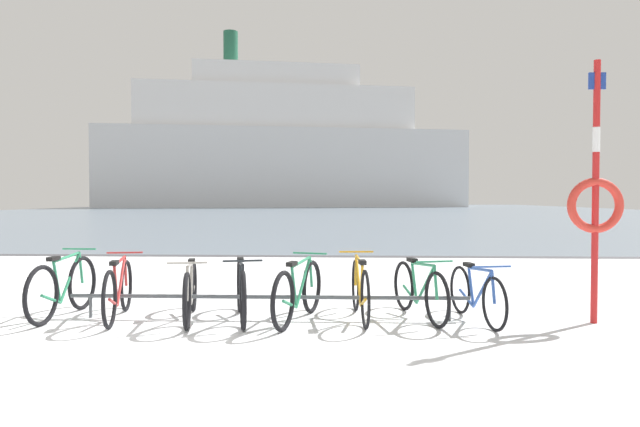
# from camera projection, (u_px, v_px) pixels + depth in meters

# --- Properties ---
(ground) EXTENTS (80.00, 132.00, 0.08)m
(ground) POSITION_uv_depth(u_px,v_px,m) (322.00, 213.00, 58.38)
(ground) COLOR white
(bike_rack) EXTENTS (5.04, 0.08, 0.31)m
(bike_rack) POSITION_uv_depth(u_px,v_px,m) (268.00, 298.00, 7.00)
(bike_rack) COLOR #4C5156
(bike_rack) RESTS_ON ground
(bicycle_0) EXTENTS (0.46, 1.72, 0.85)m
(bicycle_0) POSITION_uv_depth(u_px,v_px,m) (63.00, 287.00, 7.11)
(bicycle_0) COLOR black
(bicycle_0) RESTS_ON ground
(bicycle_1) EXTENTS (0.51, 1.70, 0.81)m
(bicycle_1) POSITION_uv_depth(u_px,v_px,m) (118.00, 290.00, 6.99)
(bicycle_1) COLOR black
(bicycle_1) RESTS_ON ground
(bicycle_2) EXTENTS (0.52, 1.73, 0.78)m
(bicycle_2) POSITION_uv_depth(u_px,v_px,m) (190.00, 292.00, 6.95)
(bicycle_2) COLOR black
(bicycle_2) RESTS_ON ground
(bicycle_3) EXTENTS (0.55, 1.70, 0.81)m
(bicycle_3) POSITION_uv_depth(u_px,v_px,m) (241.00, 291.00, 6.92)
(bicycle_3) COLOR black
(bicycle_3) RESTS_ON ground
(bicycle_4) EXTENTS (0.59, 1.73, 0.81)m
(bicycle_4) POSITION_uv_depth(u_px,v_px,m) (299.00, 292.00, 6.86)
(bicycle_4) COLOR black
(bicycle_4) RESTS_ON ground
(bicycle_5) EXTENTS (0.46, 1.75, 0.82)m
(bicycle_5) POSITION_uv_depth(u_px,v_px,m) (360.00, 290.00, 6.99)
(bicycle_5) COLOR black
(bicycle_5) RESTS_ON ground
(bicycle_6) EXTENTS (0.59, 1.68, 0.79)m
(bicycle_6) POSITION_uv_depth(u_px,v_px,m) (419.00, 290.00, 7.03)
(bicycle_6) COLOR black
(bicycle_6) RESTS_ON ground
(bicycle_7) EXTENTS (0.48, 1.61, 0.75)m
(bicycle_7) POSITION_uv_depth(u_px,v_px,m) (476.00, 294.00, 6.84)
(bicycle_7) COLOR black
(bicycle_7) RESTS_ON ground
(rescue_post) EXTENTS (0.68, 0.10, 3.19)m
(rescue_post) POSITION_uv_depth(u_px,v_px,m) (595.00, 198.00, 6.75)
(rescue_post) COLOR red
(rescue_post) RESTS_ON ground
(ferry_ship) EXTENTS (59.84, 23.75, 28.42)m
(ferry_ship) POSITION_uv_depth(u_px,v_px,m) (282.00, 149.00, 91.73)
(ferry_ship) COLOR silver
(ferry_ship) RESTS_ON ground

